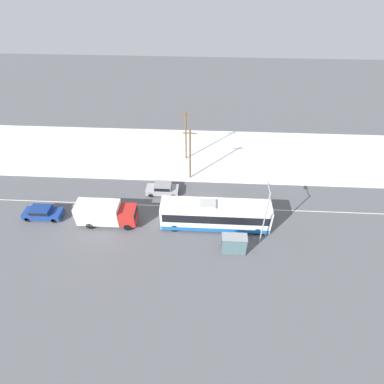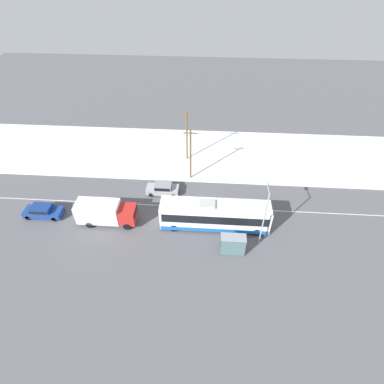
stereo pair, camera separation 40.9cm
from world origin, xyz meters
The scene contains 12 objects.
ground_plane centered at (0.00, 0.00, 0.00)m, with size 120.00×120.00×0.00m, color #56565B.
snow_lot centered at (0.00, 12.03, 0.06)m, with size 80.00×14.03×0.12m.
lane_marking_center centered at (0.00, 0.00, 0.00)m, with size 60.00×0.12×0.00m.
city_bus centered at (0.78, -3.00, 1.74)m, with size 12.48×2.57×3.58m.
box_truck centered at (-11.99, -3.24, 1.62)m, with size 6.90×2.30×2.92m.
sedan_car centered at (-6.07, 2.42, 0.83)m, with size 4.23×1.80×1.52m.
parked_car_near_truck centered at (-20.00, -2.76, 0.82)m, with size 4.55×1.80×1.51m.
pedestrian_at_stop centered at (1.86, -5.89, 1.04)m, with size 0.61×0.27×1.69m.
bus_shelter centered at (2.76, -6.98, 1.67)m, with size 2.66×1.20×2.40m.
streetlamp centered at (5.80, -4.88, 4.64)m, with size 0.36×2.32×7.39m.
utility_pole_roadside centered at (-2.64, 5.85, 4.03)m, with size 1.80×0.24×7.69m.
utility_pole_snowlot centered at (-3.52, 10.51, 4.10)m, with size 1.80×0.24×7.82m.
Camera 2 is at (-0.19, -27.22, 26.36)m, focal length 28.00 mm.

